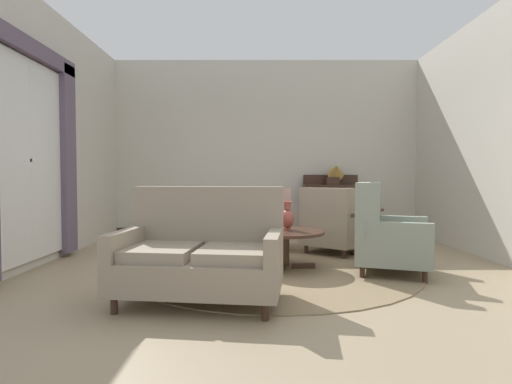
# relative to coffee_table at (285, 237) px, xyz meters

# --- Properties ---
(ground) EXTENTS (9.10, 9.10, 0.00)m
(ground) POSITION_rel_coffee_table_xyz_m (-0.16, -0.20, -0.39)
(ground) COLOR #9E896B
(wall_back) EXTENTS (6.12, 0.08, 3.39)m
(wall_back) POSITION_rel_coffee_table_xyz_m (-0.16, 3.05, 1.30)
(wall_back) COLOR beige
(wall_back) RESTS_ON ground
(wall_left) EXTENTS (0.08, 4.55, 3.39)m
(wall_left) POSITION_rel_coffee_table_xyz_m (-3.14, 0.78, 1.30)
(wall_left) COLOR beige
(wall_left) RESTS_ON ground
(wall_right) EXTENTS (0.08, 4.55, 3.39)m
(wall_right) POSITION_rel_coffee_table_xyz_m (2.82, 0.78, 1.30)
(wall_right) COLOR beige
(wall_right) RESTS_ON ground
(baseboard_back) EXTENTS (5.96, 0.03, 0.12)m
(baseboard_back) POSITION_rel_coffee_table_xyz_m (-0.16, 3.00, -0.33)
(baseboard_back) COLOR #382319
(baseboard_back) RESTS_ON ground
(area_rug) EXTENTS (3.54, 3.54, 0.01)m
(area_rug) POSITION_rel_coffee_table_xyz_m (-0.16, 0.10, -0.39)
(area_rug) COLOR #847051
(area_rug) RESTS_ON ground
(window_with_curtains) EXTENTS (0.12, 2.08, 2.69)m
(window_with_curtains) POSITION_rel_coffee_table_xyz_m (-3.04, -0.05, 1.09)
(window_with_curtains) COLOR silver
(coffee_table) EXTENTS (0.94, 0.94, 0.47)m
(coffee_table) POSITION_rel_coffee_table_xyz_m (0.00, 0.00, 0.00)
(coffee_table) COLOR #382319
(coffee_table) RESTS_ON ground
(porcelain_vase) EXTENTS (0.17, 0.17, 0.35)m
(porcelain_vase) POSITION_rel_coffee_table_xyz_m (0.03, 0.05, 0.23)
(porcelain_vase) COLOR brown
(porcelain_vase) RESTS_ON coffee_table
(settee) EXTENTS (1.54, 1.01, 1.03)m
(settee) POSITION_rel_coffee_table_xyz_m (-0.85, -1.26, 0.02)
(settee) COLOR gray
(settee) RESTS_ON ground
(armchair_near_sideboard) EXTENTS (0.87, 0.93, 0.96)m
(armchair_near_sideboard) POSITION_rel_coffee_table_xyz_m (-0.29, 1.20, 0.02)
(armchair_near_sideboard) COLOR tan
(armchair_near_sideboard) RESTS_ON ground
(armchair_foreground_right) EXTENTS (1.09, 1.09, 0.97)m
(armchair_foreground_right) POSITION_rel_coffee_table_xyz_m (0.76, 0.94, 0.03)
(armchair_foreground_right) COLOR gray
(armchair_foreground_right) RESTS_ON ground
(armchair_beside_settee) EXTENTS (1.02, 1.03, 1.06)m
(armchair_beside_settee) POSITION_rel_coffee_table_xyz_m (1.15, -0.21, 0.05)
(armchair_beside_settee) COLOR gray
(armchair_beside_settee) RESTS_ON ground
(side_table) EXTENTS (0.57, 0.57, 0.67)m
(side_table) POSITION_rel_coffee_table_xyz_m (1.18, 0.90, 0.02)
(side_table) COLOR #382319
(side_table) RESTS_ON ground
(sideboard) EXTENTS (1.05, 0.35, 1.16)m
(sideboard) POSITION_rel_coffee_table_xyz_m (1.08, 2.76, 0.15)
(sideboard) COLOR #382319
(sideboard) RESTS_ON ground
(gramophone) EXTENTS (0.35, 0.43, 0.48)m
(gramophone) POSITION_rel_coffee_table_xyz_m (1.13, 2.67, 0.81)
(gramophone) COLOR #382319
(gramophone) RESTS_ON sideboard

